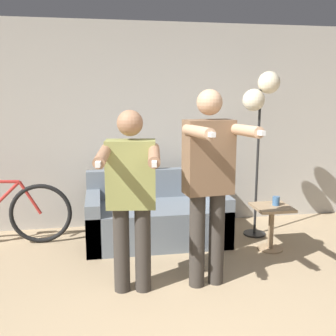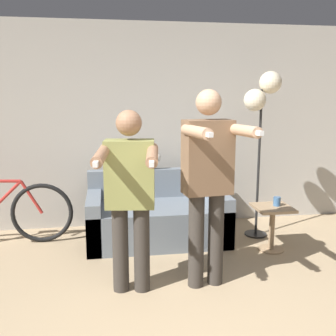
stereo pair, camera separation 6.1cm
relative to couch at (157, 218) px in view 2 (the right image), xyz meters
name	(u,v)px [view 2 (the right image)]	position (x,y,z in m)	size (l,w,h in m)	color
wall_back	(157,126)	(0.08, 0.63, 1.03)	(10.00, 0.05, 2.60)	#B7B2A8
couch	(157,218)	(0.00, 0.00, 0.00)	(1.62, 0.90, 0.79)	slate
person_left	(130,191)	(-0.39, -1.22, 0.65)	(0.55, 0.72, 1.59)	#38332D
person_right	(208,176)	(0.29, -1.21, 0.75)	(0.54, 0.72, 1.76)	#38332D
cat	(147,162)	(-0.08, 0.34, 0.61)	(0.45, 0.13, 0.20)	silver
floor_lamp	(262,100)	(1.23, -0.06, 1.37)	(0.44, 0.27, 1.97)	black
side_table	(272,219)	(1.21, -0.53, 0.09)	(0.40, 0.40, 0.50)	#A38460
cup	(277,201)	(1.27, -0.51, 0.28)	(0.08, 0.08, 0.10)	#3D6693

